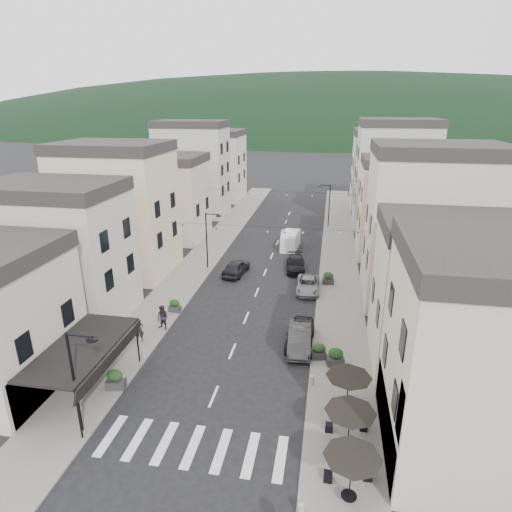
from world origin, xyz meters
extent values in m
plane|color=black|center=(0.00, 0.00, 0.00)|extent=(700.00, 700.00, 0.00)
cube|color=slate|center=(-7.50, 32.00, 0.06)|extent=(4.00, 76.00, 0.12)
cube|color=slate|center=(7.50, 32.00, 0.06)|extent=(4.00, 76.00, 0.12)
ellipsoid|color=black|center=(0.00, 300.00, 0.00)|extent=(640.00, 360.00, 70.00)
cube|color=beige|center=(14.50, 4.00, 5.00)|extent=(10.00, 8.00, 10.00)
cube|color=black|center=(-7.50, 5.00, 3.20)|extent=(3.60, 7.50, 0.15)
cube|color=black|center=(-5.70, 5.00, 2.70)|extent=(0.34, 7.50, 0.99)
cylinder|color=black|center=(-5.80, 1.50, 1.60)|extent=(0.10, 0.10, 3.20)
cylinder|color=black|center=(-5.80, 8.50, 1.60)|extent=(0.10, 0.10, 3.20)
cube|color=#BDB7AD|center=(-14.50, 14.00, 5.00)|extent=(10.00, 7.00, 10.00)
cube|color=#262323|center=(-14.50, 14.00, 10.50)|extent=(10.20, 7.14, 1.00)
cube|color=beige|center=(-14.50, 24.00, 6.00)|extent=(10.00, 8.00, 12.00)
cube|color=#262323|center=(-14.50, 24.00, 12.50)|extent=(10.20, 8.16, 1.00)
cube|color=#C6B0A1|center=(-14.50, 36.00, 4.75)|extent=(10.00, 8.00, 9.50)
cube|color=#262323|center=(-14.50, 36.00, 10.00)|extent=(10.20, 8.16, 1.00)
cube|color=#A5A6A1|center=(-14.50, 48.00, 6.50)|extent=(10.00, 7.00, 13.00)
cube|color=#262323|center=(-14.50, 48.00, 13.50)|extent=(10.20, 7.14, 1.00)
cube|color=beige|center=(-14.50, 60.00, 5.50)|extent=(10.00, 9.00, 11.00)
cube|color=#262323|center=(-14.50, 60.00, 11.50)|extent=(10.20, 9.18, 1.00)
cube|color=beige|center=(14.50, 12.00, 4.50)|extent=(10.00, 7.00, 9.00)
cube|color=#262323|center=(14.50, 12.00, 9.50)|extent=(10.20, 7.14, 1.00)
cube|color=#C6B0A1|center=(14.50, 22.00, 6.25)|extent=(10.00, 8.00, 12.50)
cube|color=#262323|center=(14.50, 22.00, 13.00)|extent=(10.20, 8.16, 1.00)
cube|color=beige|center=(14.50, 34.00, 5.00)|extent=(10.00, 7.00, 10.00)
cube|color=#262323|center=(14.50, 34.00, 10.50)|extent=(10.20, 7.14, 1.00)
cube|color=#A5A6A1|center=(14.50, 46.00, 6.75)|extent=(10.00, 8.00, 13.50)
cube|color=#262323|center=(14.50, 46.00, 14.00)|extent=(10.20, 8.16, 1.00)
cube|color=#BDB7AD|center=(14.50, 58.00, 5.75)|extent=(10.00, 9.00, 11.50)
cube|color=#262323|center=(14.50, 58.00, 12.00)|extent=(10.20, 9.18, 1.00)
cylinder|color=black|center=(7.70, 0.00, 1.27)|extent=(0.06, 0.06, 2.30)
cone|color=black|center=(7.70, 0.00, 2.37)|extent=(2.50, 2.50, 0.55)
cylinder|color=black|center=(7.70, 0.00, 0.49)|extent=(0.70, 0.70, 0.04)
cylinder|color=black|center=(7.70, 2.80, 1.27)|extent=(0.06, 0.06, 2.30)
cone|color=black|center=(7.70, 2.80, 2.37)|extent=(2.50, 2.50, 0.55)
cylinder|color=black|center=(7.70, 2.80, 0.49)|extent=(0.70, 0.70, 0.04)
cylinder|color=black|center=(7.70, 5.60, 1.27)|extent=(0.06, 0.06, 2.30)
cone|color=black|center=(7.70, 5.60, 2.37)|extent=(2.50, 2.50, 0.55)
cylinder|color=black|center=(7.70, 5.60, 0.49)|extent=(0.70, 0.70, 0.04)
cylinder|color=black|center=(-6.10, 2.00, 3.00)|extent=(0.14, 0.14, 6.00)
cylinder|color=black|center=(-5.40, 2.00, 5.90)|extent=(1.40, 0.10, 0.10)
cylinder|color=black|center=(-4.75, 2.00, 5.75)|extent=(0.56, 0.56, 0.08)
cylinder|color=black|center=(-6.10, 26.00, 3.00)|extent=(0.14, 0.14, 6.00)
cylinder|color=black|center=(-5.40, 26.00, 5.90)|extent=(1.40, 0.10, 0.10)
cylinder|color=black|center=(-4.75, 26.00, 5.75)|extent=(0.56, 0.56, 0.08)
cylinder|color=black|center=(6.10, 44.00, 3.00)|extent=(0.14, 0.14, 6.00)
cylinder|color=black|center=(5.40, 44.00, 5.90)|extent=(1.40, 0.10, 0.10)
cylinder|color=black|center=(4.75, 44.00, 5.75)|extent=(0.56, 0.56, 0.08)
cylinder|color=gray|center=(-5.70, 6.00, 0.42)|extent=(0.26, 0.26, 0.60)
cylinder|color=gray|center=(-5.70, 9.00, 0.42)|extent=(0.26, 0.26, 0.60)
cylinder|color=gray|center=(5.70, 8.00, 0.42)|extent=(0.26, 0.26, 0.60)
cylinder|color=gray|center=(5.70, -1.00, 0.42)|extent=(0.26, 0.26, 0.60)
cylinder|color=black|center=(0.00, 22.00, 6.00)|extent=(19.00, 0.02, 0.02)
cone|color=beige|center=(-8.71, 22.00, 5.81)|extent=(0.28, 0.28, 0.24)
cone|color=navy|center=(-7.12, 22.00, 5.73)|extent=(0.28, 0.28, 0.24)
cone|color=beige|center=(-5.54, 22.00, 5.65)|extent=(0.28, 0.28, 0.24)
cone|color=navy|center=(-3.96, 22.00, 5.58)|extent=(0.28, 0.28, 0.24)
cone|color=beige|center=(-2.38, 22.00, 5.54)|extent=(0.28, 0.28, 0.24)
cone|color=navy|center=(-0.79, 22.00, 5.51)|extent=(0.28, 0.28, 0.24)
cone|color=beige|center=(0.79, 22.00, 5.51)|extent=(0.28, 0.28, 0.24)
cone|color=navy|center=(2.38, 22.00, 5.54)|extent=(0.28, 0.28, 0.24)
cone|color=beige|center=(3.96, 22.00, 5.58)|extent=(0.28, 0.28, 0.24)
cone|color=navy|center=(5.54, 22.00, 5.65)|extent=(0.28, 0.28, 0.24)
cone|color=beige|center=(7.12, 22.00, 5.73)|extent=(0.28, 0.28, 0.24)
cone|color=navy|center=(8.71, 22.00, 5.81)|extent=(0.28, 0.28, 0.24)
cylinder|color=black|center=(0.00, 38.00, 6.00)|extent=(19.00, 0.02, 0.02)
cone|color=beige|center=(-8.71, 38.00, 5.81)|extent=(0.28, 0.28, 0.24)
cone|color=navy|center=(-7.12, 38.00, 5.73)|extent=(0.28, 0.28, 0.24)
cone|color=beige|center=(-5.54, 38.00, 5.65)|extent=(0.28, 0.28, 0.24)
cone|color=navy|center=(-3.96, 38.00, 5.58)|extent=(0.28, 0.28, 0.24)
cone|color=beige|center=(-2.38, 38.00, 5.54)|extent=(0.28, 0.28, 0.24)
cone|color=navy|center=(-0.79, 38.00, 5.51)|extent=(0.28, 0.28, 0.24)
cone|color=beige|center=(0.79, 38.00, 5.51)|extent=(0.28, 0.28, 0.24)
cone|color=navy|center=(2.38, 38.00, 5.54)|extent=(0.28, 0.28, 0.24)
cone|color=beige|center=(3.96, 38.00, 5.58)|extent=(0.28, 0.28, 0.24)
cone|color=navy|center=(5.54, 38.00, 5.65)|extent=(0.28, 0.28, 0.24)
cone|color=beige|center=(7.12, 38.00, 5.73)|extent=(0.28, 0.28, 0.24)
cone|color=navy|center=(8.71, 38.00, 5.81)|extent=(0.28, 0.28, 0.24)
imported|color=black|center=(4.60, 12.82, 0.77)|extent=(2.05, 4.63, 1.55)
imported|color=#353538|center=(4.60, 12.26, 0.75)|extent=(1.81, 4.62, 1.50)
imported|color=gray|center=(4.60, 22.12, 0.62)|extent=(2.20, 4.55, 1.25)
imported|color=black|center=(3.03, 27.16, 0.66)|extent=(2.32, 4.73, 1.32)
imported|color=black|center=(-2.80, 24.95, 0.76)|extent=(2.37, 4.65, 1.52)
cube|color=white|center=(1.80, 34.18, 0.92)|extent=(2.05, 4.52, 1.84)
cube|color=white|center=(1.76, 33.63, 1.88)|extent=(1.90, 3.05, 0.46)
cylinder|color=black|center=(0.95, 32.58, 0.32)|extent=(0.27, 0.66, 0.64)
cylinder|color=black|center=(2.42, 32.48, 0.32)|extent=(0.27, 0.66, 0.64)
cylinder|color=black|center=(1.18, 35.88, 0.32)|extent=(0.27, 0.66, 0.64)
cylinder|color=black|center=(2.65, 35.78, 0.32)|extent=(0.27, 0.66, 0.64)
imported|color=black|center=(-6.88, 10.97, 1.02)|extent=(0.78, 0.68, 1.80)
imported|color=#28212C|center=(-5.85, 12.90, 1.10)|extent=(1.12, 0.98, 1.96)
cube|color=#2D2E30|center=(-6.00, 5.59, 0.41)|extent=(1.24, 0.83, 0.57)
ellipsoid|color=black|center=(-6.00, 5.59, 1.04)|extent=(1.01, 0.64, 0.73)
cube|color=#313033|center=(-6.00, 15.84, 0.36)|extent=(1.00, 0.59, 0.49)
ellipsoid|color=black|center=(-6.00, 15.84, 0.90)|extent=(0.85, 0.54, 0.62)
cube|color=#29292B|center=(7.12, 10.37, 0.40)|extent=(1.22, 0.83, 0.56)
ellipsoid|color=black|center=(7.12, 10.37, 1.02)|extent=(0.99, 0.63, 0.72)
cube|color=#29282B|center=(6.00, 10.95, 0.38)|extent=(1.11, 0.75, 0.51)
ellipsoid|color=black|center=(6.00, 10.95, 0.94)|extent=(0.90, 0.57, 0.65)
cube|color=#2A2A2C|center=(6.42, 23.85, 0.39)|extent=(1.12, 0.69, 0.53)
ellipsoid|color=black|center=(6.42, 23.85, 0.97)|extent=(0.94, 0.60, 0.68)
camera|label=1|loc=(6.14, -14.33, 16.53)|focal=30.00mm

